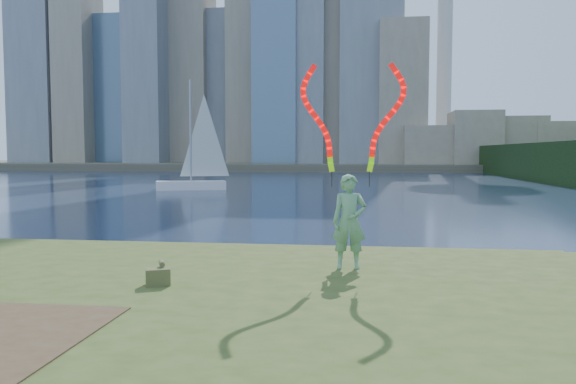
# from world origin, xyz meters

# --- Properties ---
(ground) EXTENTS (320.00, 320.00, 0.00)m
(ground) POSITION_xyz_m (0.00, 0.00, 0.00)
(ground) COLOR #1A2741
(ground) RESTS_ON ground
(grassy_knoll) EXTENTS (20.00, 18.00, 0.80)m
(grassy_knoll) POSITION_xyz_m (0.00, -2.30, 0.34)
(grassy_knoll) COLOR #3A4A1A
(grassy_knoll) RESTS_ON ground
(far_shore) EXTENTS (320.00, 40.00, 1.20)m
(far_shore) POSITION_xyz_m (0.00, 95.00, 0.60)
(far_shore) COLOR #514C3B
(far_shore) RESTS_ON ground
(woman_with_ribbons) EXTENTS (2.10, 0.47, 4.13)m
(woman_with_ribbons) POSITION_xyz_m (2.35, 1.47, 2.19)
(woman_with_ribbons) COLOR #237D30
(woman_with_ribbons) RESTS_ON grassy_knoll
(canvas_bag) EXTENTS (0.46, 0.52, 0.37)m
(canvas_bag) POSITION_xyz_m (-0.72, -0.31, 0.95)
(canvas_bag) COLOR #4E5129
(canvas_bag) RESTS_ON grassy_knoll
(sailboat) EXTENTS (5.78, 3.41, 8.79)m
(sailboat) POSITION_xyz_m (-10.70, 34.57, 1.51)
(sailboat) COLOR white
(sailboat) RESTS_ON ground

